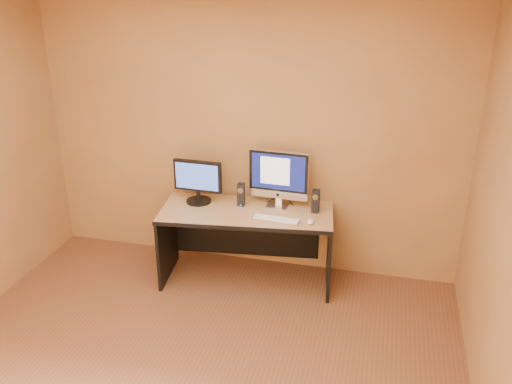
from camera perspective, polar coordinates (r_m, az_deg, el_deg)
walls at (r=3.28m, az=-9.95°, el=-3.92°), size 4.00×4.00×2.60m
desk at (r=5.04m, az=-0.98°, el=-5.68°), size 1.62×0.86×0.71m
imac at (r=4.87m, az=2.32°, el=1.37°), size 0.56×0.23×0.53m
second_monitor at (r=5.00m, az=-6.13°, el=1.08°), size 0.47×0.25×0.41m
speaker_left at (r=4.95m, az=-1.59°, el=-0.27°), size 0.07×0.08×0.21m
speaker_right at (r=4.83m, az=6.30°, el=-0.97°), size 0.07×0.07×0.21m
keyboard at (r=4.70m, az=2.11°, el=-2.88°), size 0.42×0.14×0.02m
mouse at (r=4.66m, az=5.76°, el=-3.09°), size 0.06×0.10×0.03m
cable_a at (r=5.07m, az=3.54°, el=-0.97°), size 0.11×0.19×0.01m
cable_b at (r=5.10m, az=1.74°, el=-0.78°), size 0.08×0.16×0.01m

